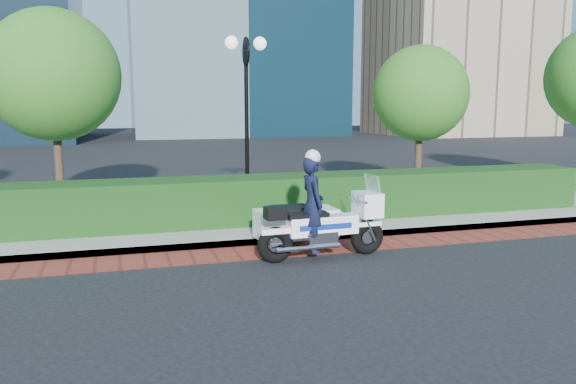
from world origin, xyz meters
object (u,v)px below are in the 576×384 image
object	(u,v)px
tree_b	(53,75)
tree_c	(421,94)
police_motorcycle	(310,218)
lamppost	(246,95)

from	to	relation	value
tree_b	tree_c	bearing A→B (deg)	-0.00
tree_c	tree_b	bearing A→B (deg)	180.00
police_motorcycle	tree_b	bearing A→B (deg)	128.76
lamppost	tree_c	distance (m)	5.65
lamppost	tree_c	world-z (taller)	tree_c
tree_b	police_motorcycle	world-z (taller)	tree_b
tree_b	police_motorcycle	size ratio (longest dim) A/B	2.01
police_motorcycle	tree_c	bearing A→B (deg)	42.94
tree_c	police_motorcycle	size ratio (longest dim) A/B	1.77
police_motorcycle	lamppost	bearing A→B (deg)	91.11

